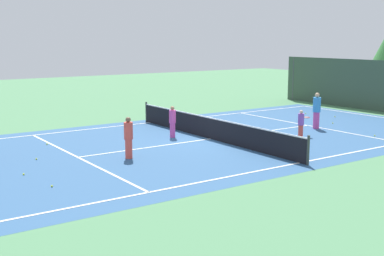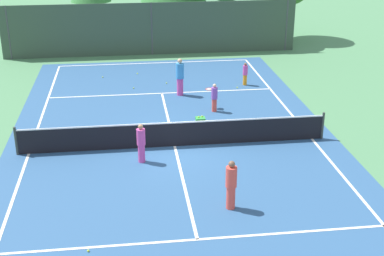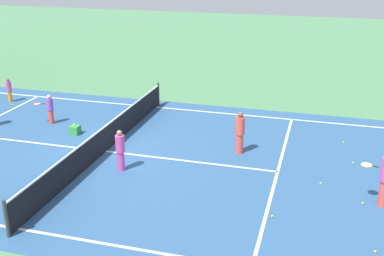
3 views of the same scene
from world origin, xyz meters
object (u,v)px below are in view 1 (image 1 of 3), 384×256
player_3 (301,123)px  ball_crate (262,135)px  player_5 (172,121)px  tennis_ball_7 (375,136)px  player_4 (129,137)px  tennis_ball_9 (335,117)px  tennis_ball_5 (24,174)px  tennis_ball_10 (47,144)px  player_1 (317,110)px  tennis_ball_8 (333,123)px  tennis_ball_1 (52,186)px  tennis_ball_2 (36,159)px  tennis_ball_3 (306,113)px  tennis_ball_0 (301,120)px

player_3 → ball_crate: bearing=-117.6°
player_5 → tennis_ball_7: size_ratio=22.18×
player_4 → tennis_ball_9: bearing=99.0°
tennis_ball_7 → tennis_ball_9: same height
tennis_ball_5 → tennis_ball_10: (-4.40, 2.31, 0.00)m
player_1 → player_3: (1.27, -2.45, -0.26)m
player_5 → tennis_ball_8: (1.68, 9.17, -0.72)m
ball_crate → tennis_ball_1: ball_crate is taller
tennis_ball_5 → player_3: bearing=86.6°
tennis_ball_2 → tennis_ball_9: (-0.56, 17.71, 0.00)m
player_5 → tennis_ball_3: (-1.65, 10.67, -0.72)m
player_5 → tennis_ball_2: size_ratio=22.18×
player_5 → tennis_ball_8: player_5 is taller
tennis_ball_3 → tennis_ball_7: same height
player_3 → tennis_ball_8: bearing=112.3°
player_5 → tennis_ball_5: player_5 is taller
tennis_ball_3 → tennis_ball_0: bearing=-52.8°
player_4 → tennis_ball_10: 4.66m
player_4 → player_1: bearing=92.0°
tennis_ball_0 → tennis_ball_10: size_ratio=1.00×
player_3 → ball_crate: (-0.86, -1.63, -0.49)m
tennis_ball_9 → tennis_ball_10: (-1.91, -16.45, 0.00)m
tennis_ball_5 → tennis_ball_7: size_ratio=1.00×
ball_crate → tennis_ball_9: bearing=106.7°
tennis_ball_5 → tennis_ball_10: same height
tennis_ball_9 → tennis_ball_10: bearing=-96.6°
player_3 → tennis_ball_10: size_ratio=19.66×
tennis_ball_1 → tennis_ball_9: size_ratio=1.00×
ball_crate → tennis_ball_0: ball_crate is taller
player_3 → tennis_ball_0: bearing=133.3°
tennis_ball_8 → tennis_ball_10: bearing=-103.0°
player_4 → tennis_ball_8: 12.84m
player_3 → player_1: bearing=117.4°
player_1 → tennis_ball_10: player_1 is taller
tennis_ball_5 → tennis_ball_3: bearing=103.4°
player_3 → tennis_ball_5: (-0.74, -12.50, -0.64)m
tennis_ball_2 → tennis_ball_9: 17.71m
player_1 → tennis_ball_2: player_1 is taller
tennis_ball_2 → tennis_ball_7: size_ratio=1.00×
tennis_ball_3 → tennis_ball_8: size_ratio=1.00×
player_3 → tennis_ball_10: 11.43m
tennis_ball_7 → tennis_ball_9: (-4.95, 3.12, 0.00)m
tennis_ball_5 → tennis_ball_7: 15.83m
player_1 → tennis_ball_2: size_ratio=27.77×
tennis_ball_0 → tennis_ball_8: size_ratio=1.00×
player_3 → tennis_ball_0: (-3.51, 3.73, -0.64)m
tennis_ball_5 → tennis_ball_8: 16.88m
tennis_ball_0 → tennis_ball_8: (1.73, 0.62, 0.00)m
ball_crate → tennis_ball_2: (-1.81, -9.81, -0.15)m
tennis_ball_8 → tennis_ball_1: bearing=-79.9°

